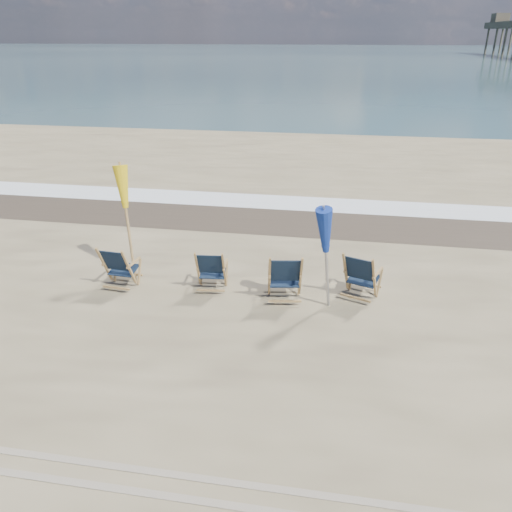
# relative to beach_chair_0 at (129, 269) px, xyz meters

# --- Properties ---
(ocean) EXTENTS (400.00, 400.00, 0.00)m
(ocean) POSITION_rel_beach_chair_0_xyz_m (2.52, 125.95, -0.49)
(ocean) COLOR #38575E
(ocean) RESTS_ON ground
(surf_foam) EXTENTS (200.00, 1.40, 0.01)m
(surf_foam) POSITION_rel_beach_chair_0_xyz_m (2.52, 6.25, -0.48)
(surf_foam) COLOR silver
(surf_foam) RESTS_ON ground
(wet_sand_strip) EXTENTS (200.00, 2.60, 0.00)m
(wet_sand_strip) POSITION_rel_beach_chair_0_xyz_m (2.52, 4.75, -0.48)
(wet_sand_strip) COLOR #42362A
(wet_sand_strip) RESTS_ON ground
(beach_chair_0) EXTENTS (0.68, 0.75, 0.97)m
(beach_chair_0) POSITION_rel_beach_chair_0_xyz_m (0.00, 0.00, 0.00)
(beach_chair_0) COLOR black
(beach_chair_0) RESTS_ON ground
(beach_chair_1) EXTENTS (0.66, 0.73, 0.94)m
(beach_chair_1) POSITION_rel_beach_chair_0_xyz_m (1.86, 0.26, -0.02)
(beach_chair_1) COLOR black
(beach_chair_1) RESTS_ON ground
(beach_chair_2) EXTENTS (0.78, 0.85, 1.05)m
(beach_chair_2) POSITION_rel_beach_chair_0_xyz_m (3.38, 0.09, 0.04)
(beach_chair_2) COLOR black
(beach_chair_2) RESTS_ON ground
(beach_chair_3) EXTENTS (0.87, 0.91, 1.02)m
(beach_chair_3) POSITION_rel_beach_chair_0_xyz_m (4.74, 0.29, 0.02)
(beach_chair_3) COLOR black
(beach_chair_3) RESTS_ON ground
(umbrella_yellow) EXTENTS (0.30, 0.30, 2.38)m
(umbrella_yellow) POSITION_rel_beach_chair_0_xyz_m (-0.20, 0.60, 1.36)
(umbrella_yellow) COLOR #A07B47
(umbrella_yellow) RESTS_ON ground
(umbrella_blue) EXTENTS (0.30, 0.30, 2.08)m
(umbrella_blue) POSITION_rel_beach_chair_0_xyz_m (3.85, -0.09, 1.07)
(umbrella_blue) COLOR #A5A5AD
(umbrella_blue) RESTS_ON ground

